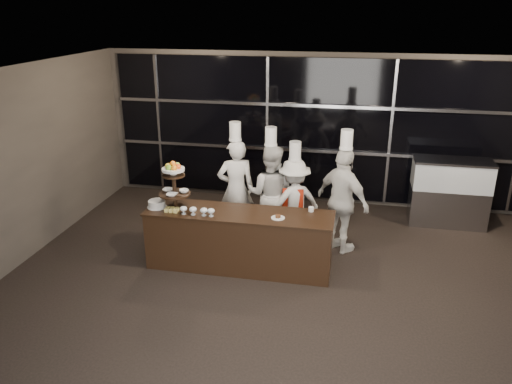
% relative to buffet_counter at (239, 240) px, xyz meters
% --- Properties ---
extents(room, '(10.00, 10.00, 10.00)m').
position_rel_buffet_counter_xyz_m(room, '(1.09, -1.95, 1.03)').
color(room, black).
rests_on(room, ground).
extents(window_wall, '(8.60, 0.10, 2.80)m').
position_rel_buffet_counter_xyz_m(window_wall, '(1.09, 2.99, 1.04)').
color(window_wall, black).
rests_on(window_wall, ground).
extents(buffet_counter, '(2.84, 0.74, 0.92)m').
position_rel_buffet_counter_xyz_m(buffet_counter, '(0.00, 0.00, 0.00)').
color(buffet_counter, black).
rests_on(buffet_counter, ground).
extents(display_stand, '(0.48, 0.48, 0.74)m').
position_rel_buffet_counter_xyz_m(display_stand, '(-1.00, -0.00, 0.87)').
color(display_stand, black).
rests_on(display_stand, buffet_counter).
extents(compotes, '(0.53, 0.11, 0.12)m').
position_rel_buffet_counter_xyz_m(compotes, '(-0.57, -0.22, 0.54)').
color(compotes, silver).
rests_on(compotes, buffet_counter).
extents(layer_cake, '(0.30, 0.30, 0.11)m').
position_rel_buffet_counter_xyz_m(layer_cake, '(-1.28, -0.05, 0.51)').
color(layer_cake, white).
rests_on(layer_cake, buffet_counter).
extents(pastry_squares, '(0.20, 0.13, 0.05)m').
position_rel_buffet_counter_xyz_m(pastry_squares, '(-1.00, -0.16, 0.48)').
color(pastry_squares, '#E2D26E').
rests_on(pastry_squares, buffet_counter).
extents(small_plate, '(0.20, 0.20, 0.05)m').
position_rel_buffet_counter_xyz_m(small_plate, '(0.61, -0.10, 0.47)').
color(small_plate, white).
rests_on(small_plate, buffet_counter).
extents(chef_cup, '(0.08, 0.08, 0.07)m').
position_rel_buffet_counter_xyz_m(chef_cup, '(1.06, 0.25, 0.49)').
color(chef_cup, white).
rests_on(chef_cup, buffet_counter).
extents(display_case, '(1.37, 0.60, 1.24)m').
position_rel_buffet_counter_xyz_m(display_case, '(3.39, 2.35, 0.22)').
color(display_case, '#A5A5AA').
rests_on(display_case, ground).
extents(chef_a, '(0.75, 0.64, 2.04)m').
position_rel_buffet_counter_xyz_m(chef_a, '(-0.31, 1.08, 0.43)').
color(chef_a, silver).
rests_on(chef_a, ground).
extents(chef_b, '(0.83, 0.65, 1.98)m').
position_rel_buffet_counter_xyz_m(chef_b, '(0.29, 1.09, 0.39)').
color(chef_b, silver).
rests_on(chef_b, ground).
extents(chef_c, '(1.10, 0.98, 1.78)m').
position_rel_buffet_counter_xyz_m(chef_c, '(0.70, 1.02, 0.29)').
color(chef_c, silver).
rests_on(chef_c, ground).
extents(chef_d, '(1.06, 0.98, 2.05)m').
position_rel_buffet_counter_xyz_m(chef_d, '(1.50, 0.88, 0.43)').
color(chef_d, silver).
rests_on(chef_d, ground).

